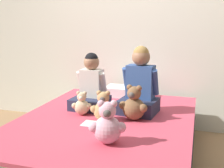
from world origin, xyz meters
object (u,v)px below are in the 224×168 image
child_on_left (91,87)px  sign_card (94,124)px  child_on_right (140,86)px  bed (106,141)px  teddy_bear_between_children (103,108)px  teddy_bear_held_by_right_child (134,105)px  teddy_bear_held_by_left_child (82,105)px  pillow_at_headboard (128,92)px  teddy_bear_at_foot_of_bed (107,125)px

child_on_left → sign_card: 0.54m
child_on_right → bed: bearing=-126.7°
child_on_right → sign_card: bearing=-116.5°
child_on_left → teddy_bear_between_children: bearing=-50.9°
teddy_bear_held_by_right_child → teddy_bear_held_by_left_child: bearing=-169.6°
child_on_left → teddy_bear_held_by_left_child: (-0.00, -0.24, -0.12)m
sign_card → child_on_right: bearing=56.4°
teddy_bear_held_by_right_child → pillow_at_headboard: size_ratio=0.61×
teddy_bear_held_by_left_child → teddy_bear_between_children: size_ratio=0.83×
bed → pillow_at_headboard: 0.87m
child_on_right → pillow_at_headboard: size_ratio=1.23×
teddy_bear_held_by_left_child → teddy_bear_between_children: (0.25, -0.10, 0.02)m
child_on_left → teddy_bear_held_by_right_child: bearing=-22.0°
teddy_bear_held_by_left_child → child_on_left: bearing=77.8°
teddy_bear_between_children → teddy_bear_at_foot_of_bed: (0.18, -0.44, 0.02)m
teddy_bear_at_foot_of_bed → child_on_right: bearing=68.7°
child_on_right → teddy_bear_between_children: 0.45m
teddy_bear_between_children → pillow_at_headboard: size_ratio=0.53×
child_on_left → bed: bearing=-44.3°
teddy_bear_held_by_left_child → teddy_bear_at_foot_of_bed: teddy_bear_at_foot_of_bed is taller
child_on_left → teddy_bear_held_by_right_child: child_on_left is taller
teddy_bear_between_children → child_on_left: bearing=117.7°
teddy_bear_held_by_left_child → teddy_bear_held_by_right_child: 0.50m
teddy_bear_held_by_right_child → pillow_at_headboard: (-0.25, 0.79, -0.08)m
teddy_bear_held_by_right_child → teddy_bear_at_foot_of_bed: bearing=-87.5°
child_on_left → teddy_bear_at_foot_of_bed: bearing=-58.3°
bed → teddy_bear_held_by_right_child: size_ratio=6.26×
teddy_bear_held_by_right_child → pillow_at_headboard: 0.83m
child_on_right → teddy_bear_held_by_left_child: size_ratio=2.83×
child_on_right → teddy_bear_held_by_right_child: bearing=-83.9°
child_on_left → teddy_bear_between_children: 0.43m
teddy_bear_held_by_left_child → teddy_bear_held_by_right_child: teddy_bear_held_by_right_child is taller
teddy_bear_between_children → teddy_bear_held_by_left_child: bearing=149.5°
sign_card → teddy_bear_held_by_right_child: bearing=36.7°
pillow_at_headboard → bed: bearing=-90.0°
teddy_bear_held_by_right_child → pillow_at_headboard: bearing=117.0°
child_on_left → pillow_at_headboard: (0.25, 0.56, -0.16)m
bed → teddy_bear_between_children: teddy_bear_between_children is taller
child_on_left → child_on_right: (0.50, -0.00, 0.05)m
child_on_right → teddy_bear_held_by_left_child: 0.58m
teddy_bear_between_children → teddy_bear_at_foot_of_bed: teddy_bear_at_foot_of_bed is taller
child_on_right → sign_card: 0.60m
teddy_bear_held_by_right_child → sign_card: 0.39m
teddy_bear_held_by_right_child → sign_card: bearing=-133.9°
teddy_bear_held_by_left_child → child_on_right: bearing=13.3°
bed → teddy_bear_between_children: size_ratio=7.24×
teddy_bear_at_foot_of_bed → child_on_left: bearing=102.8°
child_on_right → child_on_left: bearing=-173.0°
teddy_bear_between_children → pillow_at_headboard: (-0.00, 0.90, -0.06)m
teddy_bear_between_children → teddy_bear_held_by_right_child: bearing=15.0°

